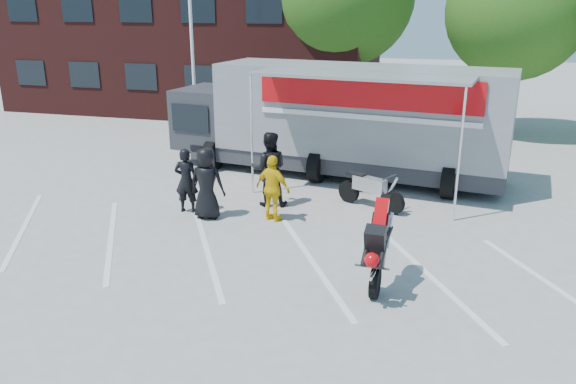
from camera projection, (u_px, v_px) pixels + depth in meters
The scene contains 12 objects.
ground at pixel (291, 282), 10.91m from camera, with size 100.00×100.00×0.00m, color #A6A6A1.
parking_bay_lines at pixel (304, 261), 11.82m from camera, with size 18.00×5.00×0.01m, color white.
office_building at pixel (196, 39), 28.80m from camera, with size 18.00×8.00×7.00m, color #461816.
flagpole at pixel (197, 7), 20.04m from camera, with size 1.61×0.12×8.00m.
tree_mid at pixel (517, 10), 21.78m from camera, with size 5.44×5.44×7.68m.
transporter_truck at pixel (342, 175), 17.87m from camera, with size 10.74×5.17×3.42m, color gray, non-canonical shape.
parked_motorcycle at pixel (370, 208), 14.94m from camera, with size 0.68×2.05×1.07m, color #BCBCC1, non-canonical shape.
stunt_bike_rider at pixel (380, 281), 10.95m from camera, with size 0.78×1.67×1.96m, color black, non-canonical shape.
spectator_leather_a at pixel (207, 183), 13.97m from camera, with size 0.89×0.58×1.83m, color black.
spectator_leather_b at pixel (186, 180), 14.41m from camera, with size 0.62×0.41×1.69m, color black.
spectator_leather_c at pixel (269, 169), 14.85m from camera, with size 0.97×0.76×2.00m, color black.
spectator_hivis at pixel (273, 188), 13.81m from camera, with size 0.98×0.41×1.67m, color yellow.
Camera 1 is at (2.57, -9.45, 5.11)m, focal length 35.00 mm.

